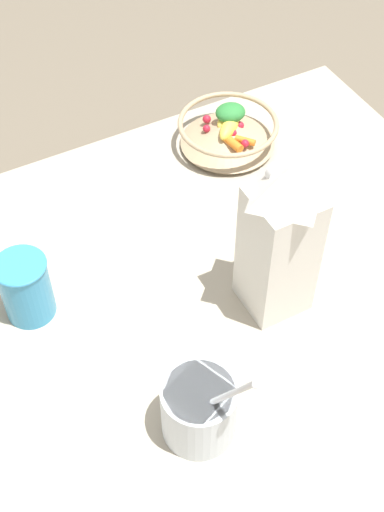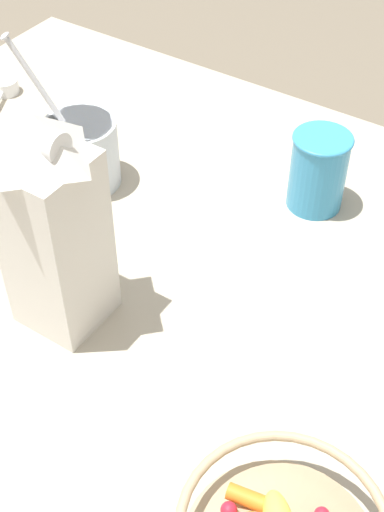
% 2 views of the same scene
% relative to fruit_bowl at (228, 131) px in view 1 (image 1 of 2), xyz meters
% --- Properties ---
extents(ground_plane, '(6.00, 6.00, 0.00)m').
position_rel_fruit_bowl_xyz_m(ground_plane, '(0.20, 0.39, -0.08)').
color(ground_plane, '#665B4C').
extents(countertop, '(1.05, 1.05, 0.04)m').
position_rel_fruit_bowl_xyz_m(countertop, '(0.20, 0.39, -0.06)').
color(countertop, '#B2A893').
rests_on(countertop, ground_plane).
extents(fruit_bowl, '(0.20, 0.20, 0.08)m').
position_rel_fruit_bowl_xyz_m(fruit_bowl, '(0.00, 0.00, 0.00)').
color(fruit_bowl, tan).
rests_on(fruit_bowl, countertop).
extents(milk_carton, '(0.09, 0.09, 0.29)m').
position_rel_fruit_bowl_xyz_m(milk_carton, '(0.12, 0.36, 0.11)').
color(milk_carton, silver).
rests_on(milk_carton, countertop).
extents(yogurt_tub, '(0.11, 0.14, 0.23)m').
position_rel_fruit_bowl_xyz_m(yogurt_tub, '(0.34, 0.51, 0.02)').
color(yogurt_tub, silver).
rests_on(yogurt_tub, countertop).
extents(drinking_cup, '(0.08, 0.08, 0.12)m').
position_rel_fruit_bowl_xyz_m(drinking_cup, '(0.48, 0.20, 0.02)').
color(drinking_cup, '#3893C6').
rests_on(drinking_cup, countertop).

